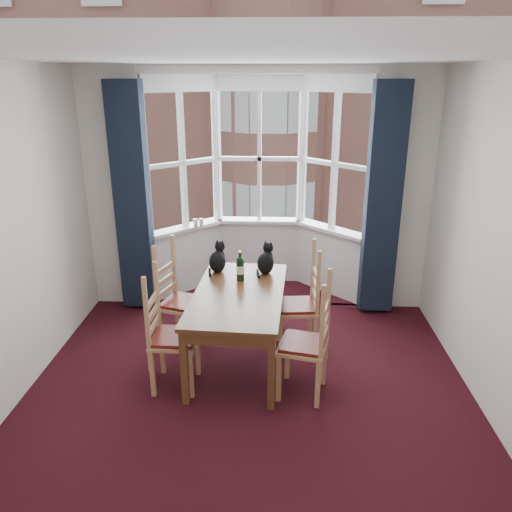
# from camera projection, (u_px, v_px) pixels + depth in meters

# --- Properties ---
(floor) EXTENTS (4.50, 4.50, 0.00)m
(floor) POSITION_uv_depth(u_px,v_px,m) (246.00, 417.00, 4.16)
(floor) COLOR black
(floor) RESTS_ON ground
(ceiling) EXTENTS (4.50, 4.50, 0.00)m
(ceiling) POSITION_uv_depth(u_px,v_px,m) (243.00, 56.00, 3.20)
(ceiling) COLOR white
(ceiling) RESTS_ON floor
(wall_near) EXTENTS (4.00, 0.00, 4.00)m
(wall_near) POSITION_uv_depth(u_px,v_px,m) (201.00, 508.00, 1.57)
(wall_near) COLOR silver
(wall_near) RESTS_ON floor
(wall_back_pier_left) EXTENTS (0.70, 0.12, 2.80)m
(wall_back_pier_left) POSITION_uv_depth(u_px,v_px,m) (117.00, 191.00, 5.86)
(wall_back_pier_left) COLOR silver
(wall_back_pier_left) RESTS_ON floor
(wall_back_pier_right) EXTENTS (0.70, 0.12, 2.80)m
(wall_back_pier_right) POSITION_uv_depth(u_px,v_px,m) (400.00, 194.00, 5.73)
(wall_back_pier_right) COLOR silver
(wall_back_pier_right) RESTS_ON floor
(bay_window) EXTENTS (2.76, 0.94, 2.80)m
(bay_window) POSITION_uv_depth(u_px,v_px,m) (259.00, 184.00, 6.27)
(bay_window) COLOR white
(bay_window) RESTS_ON floor
(curtain_left) EXTENTS (0.38, 0.22, 2.60)m
(curtain_left) POSITION_uv_depth(u_px,v_px,m) (132.00, 199.00, 5.70)
(curtain_left) COLOR black
(curtain_left) RESTS_ON floor
(curtain_right) EXTENTS (0.38, 0.22, 2.60)m
(curtain_right) POSITION_uv_depth(u_px,v_px,m) (383.00, 202.00, 5.59)
(curtain_right) COLOR black
(curtain_right) RESTS_ON floor
(dining_table) EXTENTS (0.93, 1.61, 0.74)m
(dining_table) POSITION_uv_depth(u_px,v_px,m) (239.00, 300.00, 4.76)
(dining_table) COLOR brown
(dining_table) RESTS_ON floor
(chair_left_near) EXTENTS (0.41, 0.43, 0.92)m
(chair_left_near) POSITION_uv_depth(u_px,v_px,m) (164.00, 339.00, 4.44)
(chair_left_near) COLOR tan
(chair_left_near) RESTS_ON floor
(chair_left_far) EXTENTS (0.51, 0.52, 0.92)m
(chair_left_far) POSITION_uv_depth(u_px,v_px,m) (175.00, 303.00, 5.15)
(chair_left_far) COLOR tan
(chair_left_far) RESTS_ON floor
(chair_right_near) EXTENTS (0.49, 0.50, 0.92)m
(chair_right_near) POSITION_uv_depth(u_px,v_px,m) (313.00, 347.00, 4.31)
(chair_right_near) COLOR tan
(chair_right_near) RESTS_ON floor
(chair_right_far) EXTENTS (0.43, 0.45, 0.92)m
(chair_right_far) POSITION_uv_depth(u_px,v_px,m) (305.00, 307.00, 5.05)
(chair_right_far) COLOR tan
(chair_right_far) RESTS_ON floor
(cat_left) EXTENTS (0.23, 0.27, 0.33)m
(cat_left) POSITION_uv_depth(u_px,v_px,m) (218.00, 260.00, 5.21)
(cat_left) COLOR black
(cat_left) RESTS_ON dining_table
(cat_right) EXTENTS (0.23, 0.28, 0.34)m
(cat_right) POSITION_uv_depth(u_px,v_px,m) (266.00, 261.00, 5.17)
(cat_right) COLOR black
(cat_right) RESTS_ON dining_table
(wine_bottle) EXTENTS (0.08, 0.08, 0.31)m
(wine_bottle) POSITION_uv_depth(u_px,v_px,m) (240.00, 268.00, 4.97)
(wine_bottle) COLOR black
(wine_bottle) RESTS_ON dining_table
(candle_tall) EXTENTS (0.06, 0.06, 0.11)m
(candle_tall) POSITION_uv_depth(u_px,v_px,m) (196.00, 223.00, 6.32)
(candle_tall) COLOR white
(candle_tall) RESTS_ON bay_window
(candle_short) EXTENTS (0.06, 0.06, 0.10)m
(candle_short) POSITION_uv_depth(u_px,v_px,m) (201.00, 222.00, 6.34)
(candle_short) COLOR white
(candle_short) RESTS_ON bay_window
(street) EXTENTS (80.00, 80.00, 0.00)m
(street) POSITION_uv_depth(u_px,v_px,m) (273.00, 201.00, 36.50)
(street) COLOR #333335
(street) RESTS_ON ground
(tenement_building) EXTENTS (18.40, 7.80, 15.20)m
(tenement_building) POSITION_uv_depth(u_px,v_px,m) (271.00, 110.00, 16.77)
(tenement_building) COLOR #9B5D50
(tenement_building) RESTS_ON street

